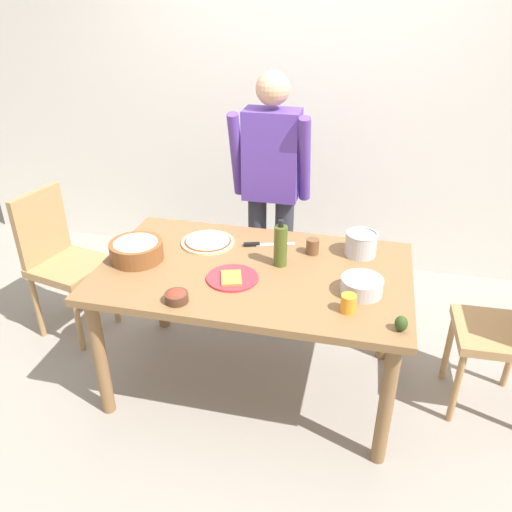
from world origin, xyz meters
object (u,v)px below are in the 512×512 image
object	(u,v)px
popcorn_bowl	(136,249)
cup_orange	(348,303)
cup_small_brown	(313,246)
pizza_raw_on_board	(208,242)
chef_knife	(263,244)
dining_table	(254,284)
plate_with_slice	(232,278)
small_sauce_bowl	(177,296)
steel_pot	(361,243)
olive_oil_bottle	(281,245)
avocado	(401,323)
chair_wooden_left	(59,255)
person_cook	(271,184)
mixing_bowl_steel	(362,286)

from	to	relation	value
popcorn_bowl	cup_orange	bearing A→B (deg)	-11.67
popcorn_bowl	cup_small_brown	distance (m)	0.94
pizza_raw_on_board	chef_knife	xyz separation A→B (m)	(0.31, 0.05, -0.00)
dining_table	chef_knife	size ratio (longest dim) A/B	5.65
plate_with_slice	small_sauce_bowl	size ratio (longest dim) A/B	2.36
steel_pot	plate_with_slice	bearing A→B (deg)	-145.89
cup_small_brown	plate_with_slice	bearing A→B (deg)	-134.12
pizza_raw_on_board	small_sauce_bowl	world-z (taller)	small_sauce_bowl
pizza_raw_on_board	small_sauce_bowl	distance (m)	0.60
dining_table	cup_small_brown	xyz separation A→B (m)	(0.27, 0.24, 0.13)
small_sauce_bowl	chef_knife	size ratio (longest dim) A/B	0.39
dining_table	chef_knife	bearing A→B (deg)	92.46
olive_oil_bottle	dining_table	bearing A→B (deg)	-148.09
avocado	cup_small_brown	bearing A→B (deg)	127.45
steel_pot	cup_orange	bearing A→B (deg)	-92.41
small_sauce_bowl	cup_orange	bearing A→B (deg)	7.39
olive_oil_bottle	cup_small_brown	size ratio (longest dim) A/B	3.01
chair_wooden_left	olive_oil_bottle	world-z (taller)	olive_oil_bottle
cup_orange	cup_small_brown	size ratio (longest dim) A/B	1.00
chair_wooden_left	steel_pot	size ratio (longest dim) A/B	5.48
person_cook	avocado	bearing A→B (deg)	-54.48
person_cook	cup_small_brown	distance (m)	0.63
person_cook	cup_small_brown	world-z (taller)	person_cook
plate_with_slice	pizza_raw_on_board	bearing A→B (deg)	124.64
cup_orange	plate_with_slice	bearing A→B (deg)	165.66
avocado	popcorn_bowl	bearing A→B (deg)	166.60
small_sauce_bowl	steel_pot	distance (m)	1.04
small_sauce_bowl	cup_small_brown	xyz separation A→B (m)	(0.55, 0.61, 0.01)
pizza_raw_on_board	steel_pot	xyz separation A→B (m)	(0.85, 0.06, 0.06)
avocado	pizza_raw_on_board	bearing A→B (deg)	150.88
dining_table	pizza_raw_on_board	distance (m)	0.40
cup_orange	chef_knife	size ratio (longest dim) A/B	0.30
chair_wooden_left	avocado	size ratio (longest dim) A/B	13.57
person_cook	avocado	size ratio (longest dim) A/B	23.14
cup_small_brown	chef_knife	xyz separation A→B (m)	(-0.28, 0.03, -0.04)
mixing_bowl_steel	person_cook	bearing A→B (deg)	125.72
dining_table	person_cook	size ratio (longest dim) A/B	0.99
dining_table	chef_knife	world-z (taller)	chef_knife
cup_orange	mixing_bowl_steel	bearing A→B (deg)	73.20
person_cook	small_sauce_bowl	bearing A→B (deg)	-100.61
person_cook	cup_orange	distance (m)	1.18
popcorn_bowl	olive_oil_bottle	bearing A→B (deg)	8.72
popcorn_bowl	avocado	size ratio (longest dim) A/B	4.00
plate_with_slice	small_sauce_bowl	xyz separation A→B (m)	(-0.20, -0.25, 0.02)
dining_table	popcorn_bowl	world-z (taller)	popcorn_bowl
person_cook	popcorn_bowl	distance (m)	0.98
mixing_bowl_steel	avocado	world-z (taller)	mixing_bowl_steel
popcorn_bowl	cup_orange	size ratio (longest dim) A/B	3.29
person_cook	steel_pot	size ratio (longest dim) A/B	9.34
chef_knife	chair_wooden_left	bearing A→B (deg)	-179.33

